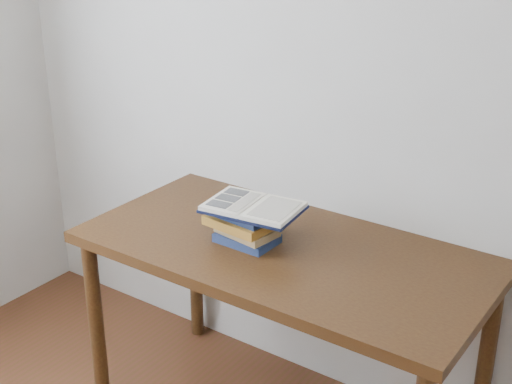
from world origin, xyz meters
The scene contains 3 objects.
desk centered at (-0.08, 1.38, 0.70)m, with size 1.49×0.74×0.80m.
book_stack centered at (-0.22, 1.34, 0.86)m, with size 0.26×0.19×0.13m.
open_book centered at (-0.19, 1.35, 0.94)m, with size 0.36×0.27×0.03m.
Camera 1 is at (1.15, -0.56, 1.97)m, focal length 50.00 mm.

